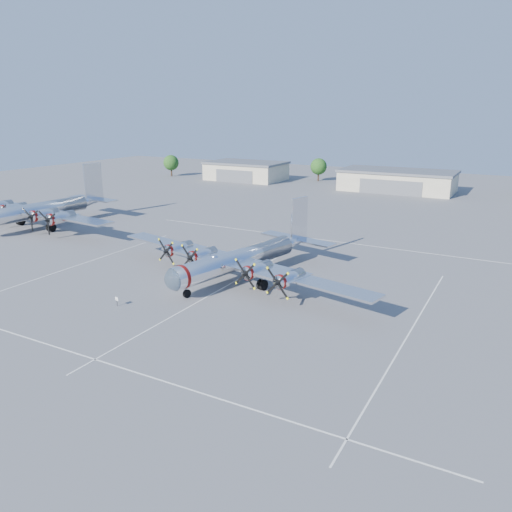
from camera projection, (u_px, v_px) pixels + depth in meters
The scene contains 9 objects.
ground at pixel (232, 283), 60.34m from camera, with size 260.00×260.00×0.00m, color #555557.
parking_lines at pixel (224, 287), 58.87m from camera, with size 60.00×50.08×0.01m.
hangar_west at pixel (246, 171), 149.32m from camera, with size 22.60×14.60×5.40m.
hangar_center at pixel (397, 180), 128.55m from camera, with size 28.60×14.60×5.40m.
tree_far_west at pixel (171, 163), 157.10m from camera, with size 4.80×4.80×6.64m.
tree_west at pixel (319, 167), 146.43m from camera, with size 4.80×4.80×6.64m.
main_bomber_b29 at pixel (243, 278), 62.21m from camera, with size 39.18×26.80×8.67m, color silver, non-canonical shape.
bomber_west at pixel (44, 226), 89.72m from camera, with size 39.07×27.67×10.32m, color silver, non-canonical shape.
info_placard at pixel (117, 300), 53.06m from camera, with size 0.52×0.17×1.00m.
Camera 1 is at (29.98, -48.56, 20.09)m, focal length 35.00 mm.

